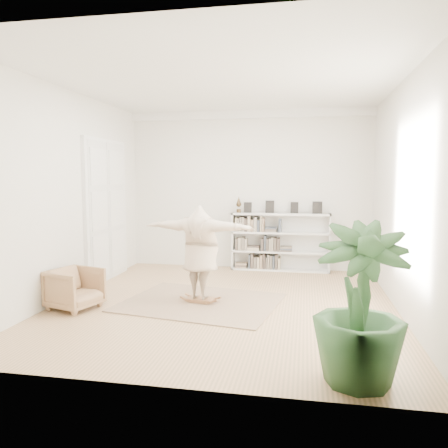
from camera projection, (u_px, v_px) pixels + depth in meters
name	position (u px, v px, depth m)	size (l,w,h in m)	color
floor	(225.00, 303.00, 7.28)	(6.00, 6.00, 0.00)	#9C7C50
room_shell	(249.00, 114.00, 9.79)	(6.00, 6.00, 6.00)	silver
doors	(107.00, 212.00, 8.90)	(0.09, 1.78, 2.92)	white
bookshelf	(280.00, 243.00, 9.83)	(2.20, 0.35, 1.64)	silver
armchair	(75.00, 289.00, 6.95)	(0.70, 0.72, 0.65)	tan
rug	(201.00, 302.00, 7.31)	(2.50, 2.00, 0.02)	tan
rocker_board	(201.00, 299.00, 7.30)	(0.49, 0.34, 0.10)	brown
person	(200.00, 250.00, 7.21)	(1.91, 0.52, 1.56)	beige
houseplant	(360.00, 304.00, 4.37)	(0.92, 0.92, 1.65)	#2E572B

